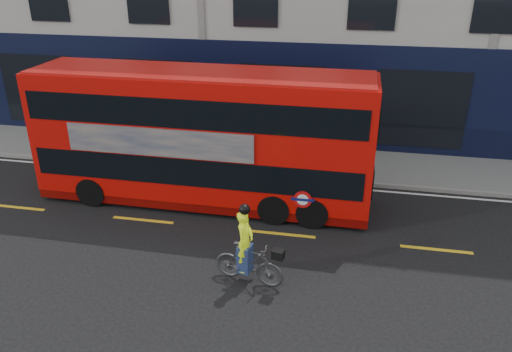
# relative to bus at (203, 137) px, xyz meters

# --- Properties ---
(ground) EXTENTS (120.00, 120.00, 0.00)m
(ground) POSITION_rel_bus_xyz_m (-1.41, -3.08, -2.03)
(ground) COLOR black
(ground) RESTS_ON ground
(pavement) EXTENTS (60.00, 3.00, 0.12)m
(pavement) POSITION_rel_bus_xyz_m (-1.41, 3.42, -1.97)
(pavement) COLOR slate
(pavement) RESTS_ON ground
(kerb) EXTENTS (60.00, 0.12, 0.13)m
(kerb) POSITION_rel_bus_xyz_m (-1.41, 1.92, -1.97)
(kerb) COLOR gray
(kerb) RESTS_ON ground
(road_edge_line) EXTENTS (58.00, 0.10, 0.01)m
(road_edge_line) POSITION_rel_bus_xyz_m (-1.41, 1.62, -2.03)
(road_edge_line) COLOR silver
(road_edge_line) RESTS_ON ground
(lane_dashes) EXTENTS (58.00, 0.12, 0.01)m
(lane_dashes) POSITION_rel_bus_xyz_m (-1.41, -1.58, -2.03)
(lane_dashes) COLOR gold
(lane_dashes) RESTS_ON ground
(bus) EXTENTS (9.88, 2.36, 3.97)m
(bus) POSITION_rel_bus_xyz_m (0.00, 0.00, 0.00)
(bus) COLOR red
(bus) RESTS_ON ground
(cyclist) EXTENTS (1.73, 0.79, 2.00)m
(cyclist) POSITION_rel_bus_xyz_m (2.11, -3.80, -1.37)
(cyclist) COLOR #424547
(cyclist) RESTS_ON ground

